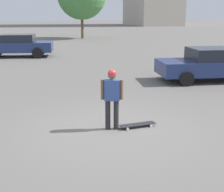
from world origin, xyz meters
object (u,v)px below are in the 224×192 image
car_parked_near (211,64)px  car_parked_far (17,45)px  skateboard (138,125)px  person (112,94)px

car_parked_near → car_parked_far: 13.25m
skateboard → car_parked_near: 6.99m
person → car_parked_far: 15.09m
car_parked_near → car_parked_far: bearing=-42.7°
person → skateboard: bearing=11.0°
skateboard → car_parked_far: size_ratio=0.20×
skateboard → person: bearing=-9.5°
skateboard → car_parked_far: bearing=-82.4°
car_parked_near → car_parked_far: size_ratio=0.96×
car_parked_near → car_parked_far: (-10.25, -8.40, 0.06)m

